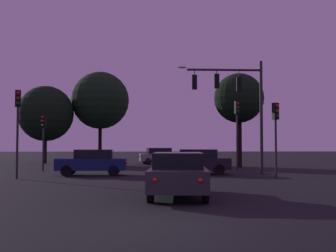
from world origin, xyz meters
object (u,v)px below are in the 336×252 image
Objects in this scene: tree_left_far at (46,114)px; tree_center_horizon at (100,101)px; car_nearside_lane at (178,174)px; tree_behind_sign at (239,99)px; traffic_light_corner_right at (237,122)px; traffic_light_far_side at (276,125)px; traffic_light_median at (43,131)px; traffic_signal_mast_arm at (236,95)px; car_crossing_left at (196,161)px; traffic_light_corner_left at (18,116)px; car_crossing_right at (92,162)px; car_far_lane at (160,156)px.

tree_center_horizon is at bearing 18.18° from tree_left_far.
car_nearside_lane is 0.64× the size of tree_left_far.
tree_behind_sign is 1.00× the size of tree_left_far.
traffic_light_corner_right is 1.21× the size of traffic_light_far_side.
car_nearside_lane is at bearing -109.95° from traffic_light_corner_right.
traffic_light_median is at bearing 118.47° from car_nearside_lane.
traffic_signal_mast_arm is 4.78m from car_crossing_left.
car_nearside_lane is 29.80m from tree_center_horizon.
traffic_light_far_side is at bearing 52.36° from car_nearside_lane.
traffic_light_corner_left is at bearing -81.56° from tree_left_far.
car_nearside_lane is 29.37m from tree_left_far.
traffic_light_median is 0.88× the size of car_crossing_left.
traffic_light_far_side is at bearing -16.38° from car_crossing_right.
tree_center_horizon is at bearing 100.93° from car_nearside_lane.
tree_center_horizon is (-10.09, 17.46, 1.45)m from traffic_signal_mast_arm.
traffic_light_median is at bearing -164.47° from tree_behind_sign.
tree_center_horizon reaches higher than traffic_light_corner_right.
car_far_lane is 9.10m from tree_center_horizon.
traffic_light_median is (-12.53, 3.43, -2.13)m from traffic_signal_mast_arm.
tree_behind_sign is 15.65m from tree_center_horizon.
tree_center_horizon is (5.08, 1.67, 1.48)m from tree_left_far.
traffic_light_far_side reaches higher than car_crossing_left.
tree_left_far is at bearing 111.37° from car_crossing_right.
traffic_light_far_side is (1.33, -3.68, -2.00)m from traffic_signal_mast_arm.
car_crossing_left is (-3.82, 3.63, -2.08)m from traffic_light_far_side.
traffic_signal_mast_arm reaches higher than car_nearside_lane.
traffic_signal_mast_arm is at bearing 1.12° from car_crossing_left.
car_crossing_left is at bearing -178.88° from traffic_signal_mast_arm.
tree_left_far is (-2.80, 18.84, 1.53)m from traffic_light_corner_left.
tree_left_far is (-16.51, 19.47, 1.97)m from traffic_light_far_side.
traffic_signal_mast_arm is 1.44× the size of traffic_light_corner_right.
traffic_signal_mast_arm is at bearing -15.33° from traffic_light_median.
traffic_signal_mast_arm is 21.90m from tree_left_far.
traffic_light_corner_right reaches higher than traffic_light_corner_left.
traffic_light_median is 12.81m from tree_left_far.
tree_left_far is (-2.65, 12.35, 2.09)m from traffic_light_median.
tree_left_far is at bearing 153.97° from tree_behind_sign.
traffic_signal_mast_arm reaches higher than car_far_lane.
traffic_light_median reaches higher than car_crossing_left.
traffic_light_median is 0.95× the size of traffic_light_far_side.
traffic_light_corner_left reaches higher than car_crossing_right.
traffic_light_corner_left is 5.02m from car_crossing_right.
traffic_light_corner_right is at bearing 48.11° from car_crossing_left.
tree_behind_sign reaches higher than traffic_light_corner_right.
traffic_signal_mast_arm is 1.50× the size of traffic_light_corner_left.
car_far_lane is (0.39, 24.64, -0.01)m from car_nearside_lane.
traffic_light_corner_right is (13.30, 6.80, 0.13)m from traffic_light_corner_left.
tree_left_far is at bearing 102.10° from traffic_light_median.
traffic_light_corner_left is 0.96× the size of traffic_light_corner_right.
traffic_light_median is 0.42× the size of tree_center_horizon.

